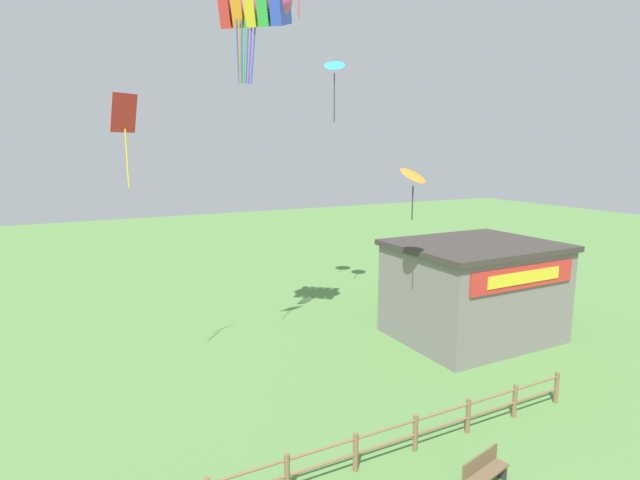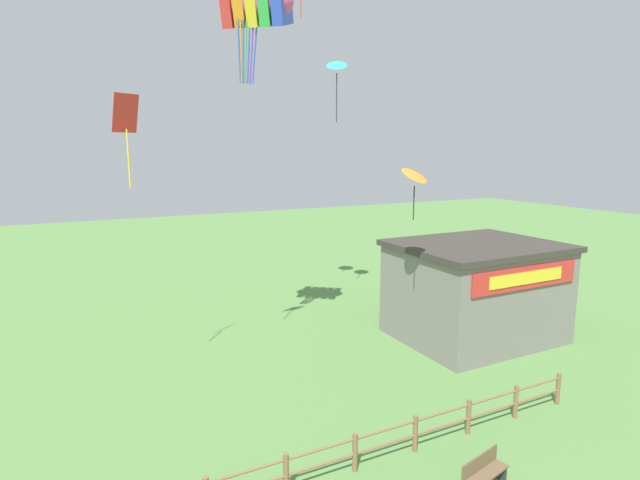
{
  "view_description": "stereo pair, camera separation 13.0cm",
  "coord_description": "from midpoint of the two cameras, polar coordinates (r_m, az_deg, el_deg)",
  "views": [
    {
      "loc": [
        -6.21,
        -4.34,
        8.21
      ],
      "look_at": [
        0.0,
        7.62,
        5.79
      ],
      "focal_mm": 28.0,
      "sensor_mm": 36.0,
      "label": 1
    },
    {
      "loc": [
        -6.09,
        -4.4,
        8.21
      ],
      "look_at": [
        0.0,
        7.62,
        5.79
      ],
      "focal_mm": 28.0,
      "sensor_mm": 36.0,
      "label": 2
    }
  ],
  "objects": [
    {
      "name": "kite_cyan_delta",
      "position": [
        25.17,
        1.5,
        19.17
      ],
      "size": [
        1.31,
        1.28,
        2.96
      ],
      "color": "#2DB2C6"
    },
    {
      "name": "kite_rainbow_parafoil",
      "position": [
        19.83,
        -7.65,
        25.24
      ],
      "size": [
        3.28,
        3.15,
        3.75
      ],
      "color": "#E54C8C"
    },
    {
      "name": "park_bench_near_fence",
      "position": [
        14.07,
        17.94,
        -23.81
      ],
      "size": [
        1.51,
        0.71,
        0.85
      ],
      "color": "brown",
      "rests_on": "ground_plane"
    },
    {
      "name": "kite_orange_delta",
      "position": [
        17.98,
        10.42,
        7.23
      ],
      "size": [
        1.24,
        1.18,
        1.88
      ],
      "color": "orange"
    },
    {
      "name": "kite_red_diamond",
      "position": [
        16.96,
        -21.65,
        12.5
      ],
      "size": [
        0.9,
        0.66,
        2.87
      ],
      "color": "red"
    },
    {
      "name": "wooden_fence",
      "position": [
        13.99,
        3.81,
        -22.78
      ],
      "size": [
        15.6,
        0.14,
        1.06
      ],
      "color": "brown",
      "rests_on": "ground_plane"
    },
    {
      "name": "seaside_building",
      "position": [
        23.1,
        16.94,
        -5.47
      ],
      "size": [
        6.84,
        5.48,
        4.26
      ],
      "color": "slate",
      "rests_on": "ground_plane"
    }
  ]
}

